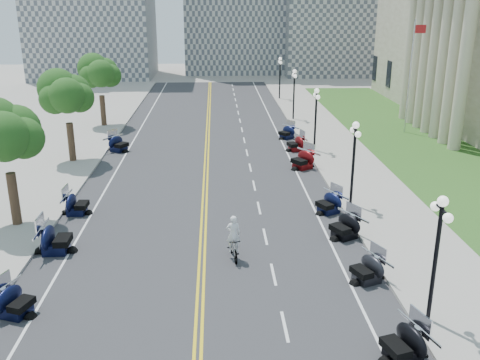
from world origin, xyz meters
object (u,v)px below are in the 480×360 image
object	(u,v)px
flagpole	(410,78)
cyclist_rider	(233,218)
motorcycle_n_3	(404,342)
bicycle	(233,248)

from	to	relation	value
flagpole	cyclist_rider	size ratio (longest dim) A/B	5.44
motorcycle_n_3	bicycle	xyz separation A→B (m)	(-5.44, 7.68, -0.12)
bicycle	cyclist_rider	bearing A→B (deg)	0.00
flagpole	cyclist_rider	distance (m)	29.62
flagpole	motorcycle_n_3	bearing A→B (deg)	-109.04
flagpole	motorcycle_n_3	xyz separation A→B (m)	(-11.08, -32.09, -4.31)
flagpole	cyclist_rider	world-z (taller)	flagpole
flagpole	bicycle	xyz separation A→B (m)	(-16.52, -24.40, -4.43)
flagpole	motorcycle_n_3	distance (m)	34.22
bicycle	cyclist_rider	world-z (taller)	cyclist_rider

